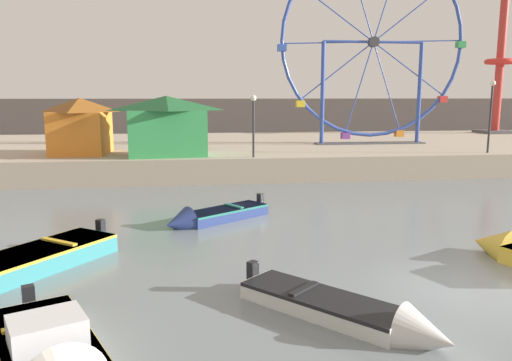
% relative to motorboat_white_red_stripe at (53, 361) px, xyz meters
% --- Properties ---
extents(ground_plane, '(240.00, 240.00, 0.00)m').
position_rel_motorboat_white_red_stripe_xyz_m(ground_plane, '(8.87, 2.51, -0.27)').
color(ground_plane, slate).
extents(quay_promenade, '(110.00, 19.18, 1.38)m').
position_rel_motorboat_white_red_stripe_xyz_m(quay_promenade, '(8.87, 27.58, 0.41)').
color(quay_promenade, tan).
rests_on(quay_promenade, ground_plane).
extents(distant_town_skyline, '(140.00, 3.00, 4.40)m').
position_rel_motorboat_white_red_stripe_xyz_m(distant_town_skyline, '(8.87, 45.24, 1.93)').
color(distant_town_skyline, '#564C47').
rests_on(distant_town_skyline, ground_plane).
extents(motorboat_white_red_stripe, '(3.11, 4.40, 1.45)m').
position_rel_motorboat_white_red_stripe_xyz_m(motorboat_white_red_stripe, '(0.00, 0.00, 0.00)').
color(motorboat_white_red_stripe, silver).
rests_on(motorboat_white_red_stripe, ground_plane).
extents(motorboat_teal_painted, '(4.23, 4.92, 1.50)m').
position_rel_motorboat_white_red_stripe_xyz_m(motorboat_teal_painted, '(-2.29, 5.05, 0.02)').
color(motorboat_teal_painted, teal).
rests_on(motorboat_teal_painted, ground_plane).
extents(motorboat_navy_blue, '(4.23, 3.44, 1.08)m').
position_rel_motorboat_white_red_stripe_xyz_m(motorboat_navy_blue, '(3.01, 10.08, -0.05)').
color(motorboat_navy_blue, navy).
rests_on(motorboat_navy_blue, ground_plane).
extents(motorboat_pale_grey, '(4.00, 4.24, 1.08)m').
position_rel_motorboat_white_red_stripe_xyz_m(motorboat_pale_grey, '(5.69, 1.23, -0.06)').
color(motorboat_pale_grey, silver).
rests_on(motorboat_pale_grey, ground_plane).
extents(ferris_wheel_blue_frame, '(13.17, 1.20, 13.34)m').
position_rel_motorboat_white_red_stripe_xyz_m(ferris_wheel_blue_frame, '(14.81, 25.41, 7.80)').
color(ferris_wheel_blue_frame, '#334CA8').
rests_on(ferris_wheel_blue_frame, quay_promenade).
extents(drop_tower_red_tower, '(2.80, 2.80, 13.09)m').
position_rel_motorboat_white_red_stripe_xyz_m(drop_tower_red_tower, '(29.63, 33.79, 6.74)').
color(drop_tower_red_tower, '#BC332D').
rests_on(drop_tower_red_tower, quay_promenade).
extents(carnival_booth_green_kiosk, '(4.86, 3.34, 3.30)m').
position_rel_motorboat_white_red_stripe_xyz_m(carnival_booth_green_kiosk, '(1.08, 19.96, 2.82)').
color(carnival_booth_green_kiosk, '#33934C').
rests_on(carnival_booth_green_kiosk, quay_promenade).
extents(carnival_booth_orange_canopy, '(3.33, 4.03, 3.20)m').
position_rel_motorboat_white_red_stripe_xyz_m(carnival_booth_orange_canopy, '(-3.86, 21.60, 2.77)').
color(carnival_booth_orange_canopy, orange).
rests_on(carnival_booth_orange_canopy, quay_promenade).
extents(promenade_lamp_near, '(0.32, 0.32, 3.34)m').
position_rel_motorboat_white_red_stripe_xyz_m(promenade_lamp_near, '(5.74, 18.60, 3.33)').
color(promenade_lamp_near, '#2D2D33').
rests_on(promenade_lamp_near, quay_promenade).
extents(promenade_lamp_far, '(0.32, 0.32, 4.18)m').
position_rel_motorboat_white_red_stripe_xyz_m(promenade_lamp_far, '(19.68, 19.03, 3.81)').
color(promenade_lamp_far, '#2D2D33').
rests_on(promenade_lamp_far, quay_promenade).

